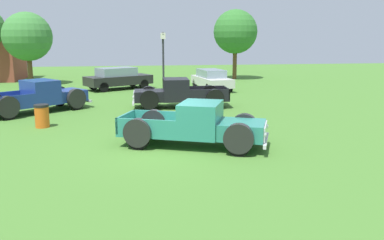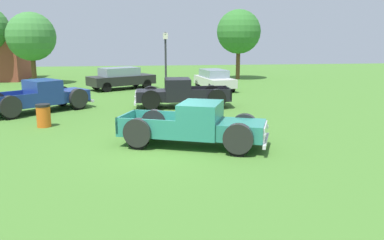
# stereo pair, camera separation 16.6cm
# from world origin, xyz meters

# --- Properties ---
(ground_plane) EXTENTS (80.00, 80.00, 0.00)m
(ground_plane) POSITION_xyz_m (0.00, 0.00, 0.00)
(ground_plane) COLOR #477A2D
(pickup_truck_foreground) EXTENTS (5.23, 3.46, 1.51)m
(pickup_truck_foreground) POSITION_xyz_m (1.20, -0.11, 0.72)
(pickup_truck_foreground) COLOR #2D8475
(pickup_truck_foreground) RESTS_ON ground_plane
(pickup_truck_behind_left) EXTENTS (5.04, 2.10, 1.52)m
(pickup_truck_behind_left) POSITION_xyz_m (1.12, 7.70, 0.73)
(pickup_truck_behind_left) COLOR black
(pickup_truck_behind_left) RESTS_ON ground_plane
(pickup_truck_behind_right) EXTENTS (5.13, 4.61, 1.57)m
(pickup_truck_behind_right) POSITION_xyz_m (-5.50, 7.54, 0.75)
(pickup_truck_behind_right) COLOR navy
(pickup_truck_behind_right) RESTS_ON ground_plane
(sedan_distant_a) EXTENTS (4.95, 3.87, 1.54)m
(sedan_distant_a) POSITION_xyz_m (-2.02, 15.79, 0.81)
(sedan_distant_a) COLOR black
(sedan_distant_a) RESTS_ON ground_plane
(sedan_distant_b) EXTENTS (2.37, 4.47, 1.42)m
(sedan_distant_b) POSITION_xyz_m (4.49, 14.54, 0.75)
(sedan_distant_b) COLOR silver
(sedan_distant_b) RESTS_ON ground_plane
(lamp_post_near) EXTENTS (0.36, 0.36, 3.96)m
(lamp_post_near) POSITION_xyz_m (0.85, 11.37, 2.08)
(lamp_post_near) COLOR #2D2D33
(lamp_post_near) RESTS_ON ground_plane
(trash_can) EXTENTS (0.59, 0.59, 0.95)m
(trash_can) POSITION_xyz_m (-4.76, 3.79, 0.48)
(trash_can) COLOR orange
(trash_can) RESTS_ON ground_plane
(oak_tree_east) EXTENTS (3.69, 3.69, 5.54)m
(oak_tree_east) POSITION_xyz_m (-8.81, 19.54, 3.67)
(oak_tree_east) COLOR brown
(oak_tree_east) RESTS_ON ground_plane
(oak_tree_west) EXTENTS (3.80, 3.80, 6.02)m
(oak_tree_west) POSITION_xyz_m (7.97, 21.47, 4.10)
(oak_tree_west) COLOR brown
(oak_tree_west) RESTS_ON ground_plane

